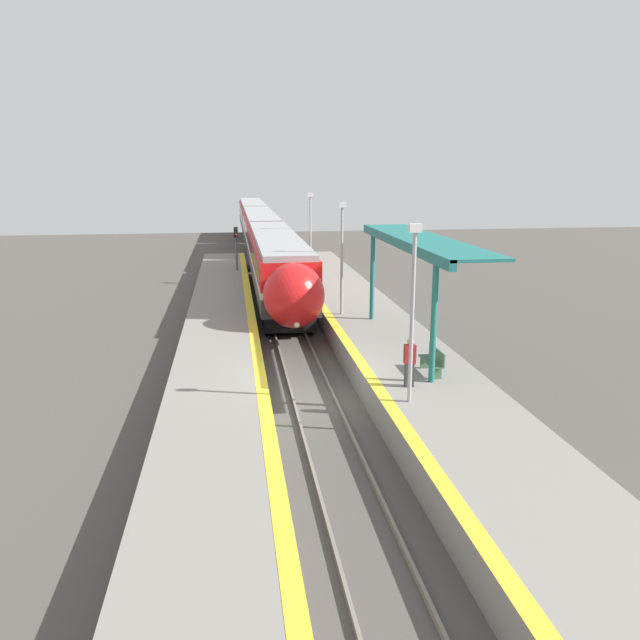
# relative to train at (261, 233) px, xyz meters

# --- Properties ---
(ground_plane) EXTENTS (120.00, 120.00, 0.00)m
(ground_plane) POSITION_rel_train_xyz_m (0.00, -36.01, -2.29)
(ground_plane) COLOR #4C4742
(rail_left) EXTENTS (0.08, 90.00, 0.15)m
(rail_left) POSITION_rel_train_xyz_m (-0.72, -36.01, -2.22)
(rail_left) COLOR slate
(rail_left) RESTS_ON ground_plane
(rail_right) EXTENTS (0.08, 90.00, 0.15)m
(rail_right) POSITION_rel_train_xyz_m (0.72, -36.01, -2.22)
(rail_right) COLOR slate
(rail_right) RESTS_ON ground_plane
(train) EXTENTS (2.86, 61.26, 4.00)m
(train) POSITION_rel_train_xyz_m (0.00, 0.00, 0.00)
(train) COLOR black
(train) RESTS_ON ground_plane
(platform_right) EXTENTS (4.04, 64.00, 1.03)m
(platform_right) POSITION_rel_train_xyz_m (3.65, -36.01, -1.78)
(platform_right) COLOR gray
(platform_right) RESTS_ON ground_plane
(platform_left) EXTENTS (3.25, 64.00, 1.03)m
(platform_left) POSITION_rel_train_xyz_m (-3.25, -36.01, -1.78)
(platform_left) COLOR gray
(platform_left) RESTS_ON ground_plane
(platform_bench) EXTENTS (0.44, 1.58, 0.89)m
(platform_bench) POSITION_rel_train_xyz_m (4.01, -36.44, -0.80)
(platform_bench) COLOR #4C6B4C
(platform_bench) RESTS_ON platform_right
(person_waiting) EXTENTS (0.36, 0.22, 1.60)m
(person_waiting) POSITION_rel_train_xyz_m (2.84, -37.60, -0.45)
(person_waiting) COLOR #333338
(person_waiting) RESTS_ON platform_right
(railway_signal) EXTENTS (0.28, 0.28, 3.98)m
(railway_signal) POSITION_rel_train_xyz_m (-2.33, -13.01, 0.16)
(railway_signal) COLOR #59595E
(railway_signal) RESTS_ON ground_plane
(lamppost_near) EXTENTS (0.36, 0.20, 5.29)m
(lamppost_near) POSITION_rel_train_xyz_m (2.48, -38.91, 1.77)
(lamppost_near) COLOR #9E9EA3
(lamppost_near) RESTS_ON platform_right
(lamppost_mid) EXTENTS (0.36, 0.20, 5.29)m
(lamppost_mid) POSITION_rel_train_xyz_m (2.48, -27.20, 1.77)
(lamppost_mid) COLOR #9E9EA3
(lamppost_mid) RESTS_ON platform_right
(lamppost_far) EXTENTS (0.36, 0.20, 5.29)m
(lamppost_far) POSITION_rel_train_xyz_m (2.48, -15.49, 1.77)
(lamppost_far) COLOR #9E9EA3
(lamppost_far) RESTS_ON platform_right
(station_canopy) EXTENTS (2.02, 11.89, 4.24)m
(station_canopy) POSITION_rel_train_xyz_m (4.27, -32.81, 2.69)
(station_canopy) COLOR #1E6B66
(station_canopy) RESTS_ON platform_right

